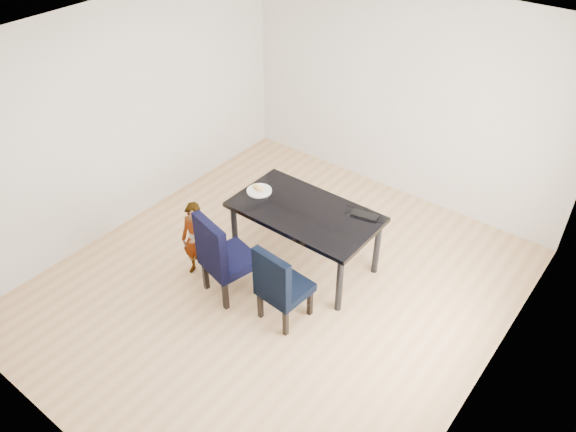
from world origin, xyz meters
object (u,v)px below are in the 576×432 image
Objects in this scene: laptop at (366,213)px; child at (196,240)px; dining_table at (304,237)px; chair_right at (285,283)px; plate at (259,191)px; chair_left at (229,254)px.

child is at bearing 27.82° from laptop.
dining_table is at bearing 19.09° from laptop.
chair_right reaches higher than plate.
dining_table is at bearing 80.25° from chair_left.
chair_left is 0.89m from plate.
laptop is (1.18, 0.38, 0.00)m from plate.
child is at bearing -171.52° from chair_right.
chair_right is (0.70, 0.06, -0.05)m from chair_left.
chair_right is 3.24× the size of plate.
chair_right is at bearing 18.11° from chair_left.
plate is at bearing 4.39° from laptop.
child is 3.27× the size of plate.
dining_table is at bearing 29.07° from child.
plate is at bearing 59.17° from child.
plate is at bearing 146.54° from chair_right.
chair_right is 1.26m from plate.
laptop is at bearing 17.77° from plate.
chair_left is at bearing -170.69° from chair_right.
child reaches higher than dining_table.
chair_left is at bearing -113.11° from dining_table.
laptop reaches higher than dining_table.
laptop is at bearing 83.95° from chair_right.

